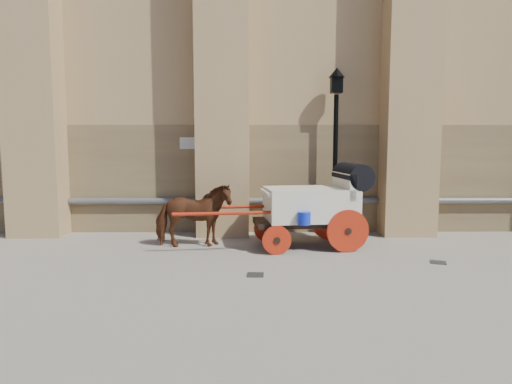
{
  "coord_description": "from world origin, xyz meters",
  "views": [
    {
      "loc": [
        -0.23,
        -8.69,
        2.53
      ],
      "look_at": [
        -0.13,
        2.16,
        1.34
      ],
      "focal_mm": 32.0,
      "sensor_mm": 36.0,
      "label": 1
    }
  ],
  "objects": [
    {
      "name": "ground",
      "position": [
        0.0,
        0.0,
        0.0
      ],
      "size": [
        90.0,
        90.0,
        0.0
      ],
      "primitive_type": "plane",
      "color": "gray",
      "rests_on": "ground"
    },
    {
      "name": "horse",
      "position": [
        -1.64,
        2.16,
        0.77
      ],
      "size": [
        1.9,
        1.02,
        1.54
      ],
      "primitive_type": "imported",
      "rotation": [
        0.0,
        0.0,
        1.67
      ],
      "color": "#572913",
      "rests_on": "ground"
    },
    {
      "name": "carriage",
      "position": [
        1.33,
        2.19,
        1.09
      ],
      "size": [
        4.74,
        1.82,
        2.02
      ],
      "rotation": [
        0.0,
        0.0,
        0.13
      ],
      "color": "black",
      "rests_on": "ground"
    },
    {
      "name": "street_lamp",
      "position": [
        2.02,
        3.59,
        2.4
      ],
      "size": [
        0.42,
        0.42,
        4.48
      ],
      "color": "black",
      "rests_on": "ground"
    },
    {
      "name": "drain_grate_near",
      "position": [
        -0.16,
        -0.21,
        0.01
      ],
      "size": [
        0.34,
        0.34,
        0.01
      ],
      "primitive_type": "cube",
      "rotation": [
        0.0,
        0.0,
        -0.06
      ],
      "color": "black",
      "rests_on": "ground"
    },
    {
      "name": "drain_grate_far",
      "position": [
        3.7,
        0.65,
        0.01
      ],
      "size": [
        0.41,
        0.41,
        0.01
      ],
      "primitive_type": "cube",
      "rotation": [
        0.0,
        0.0,
        -0.35
      ],
      "color": "black",
      "rests_on": "ground"
    }
  ]
}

